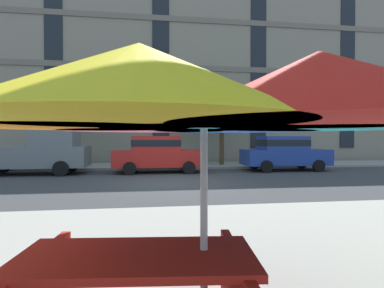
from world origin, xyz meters
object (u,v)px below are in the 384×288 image
object	(u,v)px
street_tree_middle	(219,106)
patio_umbrella	(204,103)
sedan_blue	(284,152)
street_tree_left	(68,108)
sedan_red	(158,153)
pickup_gray	(36,152)

from	to	relation	value
street_tree_middle	patio_umbrella	bearing A→B (deg)	-103.68
sedan_blue	street_tree_left	bearing A→B (deg)	165.40
sedan_blue	street_tree_left	distance (m)	12.08
sedan_blue	street_tree_left	size ratio (longest dim) A/B	0.98
sedan_red	sedan_blue	bearing A→B (deg)	0.00
sedan_red	sedan_blue	distance (m)	6.54
sedan_red	street_tree_left	world-z (taller)	street_tree_left
patio_umbrella	street_tree_middle	bearing A→B (deg)	76.32
sedan_blue	sedan_red	bearing A→B (deg)	180.00
sedan_blue	street_tree_middle	distance (m)	4.77
pickup_gray	patio_umbrella	size ratio (longest dim) A/B	1.41
pickup_gray	patio_umbrella	xyz separation A→B (m)	(5.59, -12.70, 0.91)
street_tree_left	patio_umbrella	bearing A→B (deg)	-72.74
street_tree_left	patio_umbrella	xyz separation A→B (m)	(4.87, -15.68, -1.46)
pickup_gray	street_tree_middle	xyz separation A→B (m)	(9.36, 2.78, 2.60)
pickup_gray	patio_umbrella	distance (m)	13.90
pickup_gray	sedan_blue	world-z (taller)	pickup_gray
pickup_gray	sedan_red	xyz separation A→B (m)	(5.62, -0.00, -0.08)
street_tree_middle	patio_umbrella	xyz separation A→B (m)	(-3.77, -15.48, -1.70)
sedan_blue	street_tree_left	world-z (taller)	street_tree_left
sedan_red	patio_umbrella	distance (m)	12.74
sedan_blue	patio_umbrella	size ratio (longest dim) A/B	1.22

